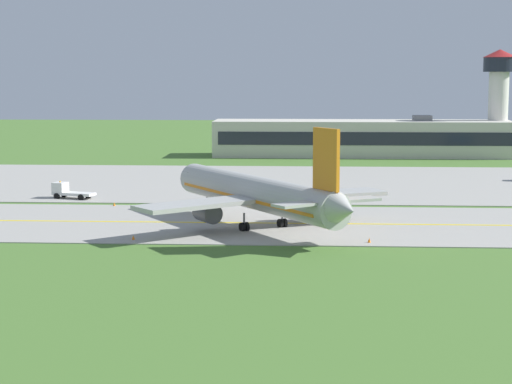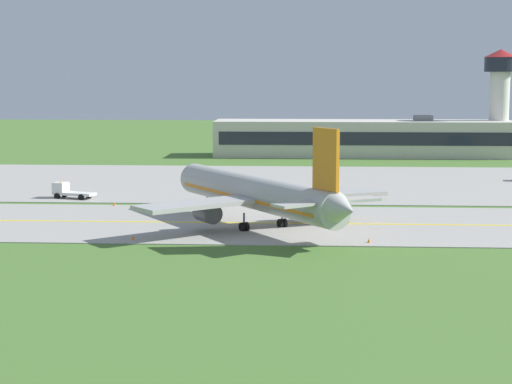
{
  "view_description": "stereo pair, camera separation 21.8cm",
  "coord_description": "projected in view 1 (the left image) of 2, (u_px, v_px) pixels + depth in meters",
  "views": [
    {
      "loc": [
        7.18,
        -105.82,
        18.11
      ],
      "look_at": [
        1.25,
        -0.42,
        4.0
      ],
      "focal_mm": 61.32,
      "sensor_mm": 36.0,
      "label": 1
    },
    {
      "loc": [
        7.4,
        -105.81,
        18.11
      ],
      "look_at": [
        1.25,
        -0.42,
        4.0
      ],
      "focal_mm": 61.32,
      "sensor_mm": 36.0,
      "label": 2
    }
  ],
  "objects": [
    {
      "name": "traffic_cone_near_edge",
      "position": [
        369.0,
        241.0,
        94.83
      ],
      "size": [
        0.44,
        0.44,
        0.6
      ],
      "primitive_type": "cone",
      "color": "orange",
      "rests_on": "ground"
    },
    {
      "name": "traffic_cone_mid_edge",
      "position": [
        114.0,
        204.0,
        121.47
      ],
      "size": [
        0.44,
        0.44,
        0.6
      ],
      "primitive_type": "cone",
      "color": "orange",
      "rests_on": "ground"
    },
    {
      "name": "taxiway_strip",
      "position": [
        246.0,
        223.0,
        107.52
      ],
      "size": [
        240.0,
        28.0,
        0.1
      ],
      "primitive_type": "cube",
      "color": "#9E9B93",
      "rests_on": "ground"
    },
    {
      "name": "control_tower",
      "position": [
        499.0,
        91.0,
        196.17
      ],
      "size": [
        7.6,
        7.6,
        23.92
      ],
      "color": "silver",
      "rests_on": "ground"
    },
    {
      "name": "airplane_lead",
      "position": [
        257.0,
        194.0,
        104.09
      ],
      "size": [
        29.34,
        35.14,
        12.7
      ],
      "color": "#ADADA8",
      "rests_on": "ground"
    },
    {
      "name": "taxiway_centreline",
      "position": [
        246.0,
        223.0,
        107.51
      ],
      "size": [
        220.0,
        0.6,
        0.01
      ],
      "primitive_type": "cube",
      "color": "yellow",
      "rests_on": "taxiway_strip"
    },
    {
      "name": "service_truck_baggage",
      "position": [
        68.0,
        191.0,
        129.13
      ],
      "size": [
        6.72,
        3.83,
        2.59
      ],
      "color": "silver",
      "rests_on": "ground"
    },
    {
      "name": "traffic_cone_far_edge",
      "position": [
        133.0,
        238.0,
        96.51
      ],
      "size": [
        0.44,
        0.44,
        0.6
      ],
      "primitive_type": "cone",
      "color": "orange",
      "rests_on": "ground"
    },
    {
      "name": "ground_plane",
      "position": [
        246.0,
        224.0,
        107.52
      ],
      "size": [
        500.0,
        500.0,
        0.0
      ],
      "primitive_type": "plane",
      "color": "#47702D"
    },
    {
      "name": "apron_pad",
      "position": [
        321.0,
        182.0,
        148.53
      ],
      "size": [
        140.0,
        52.0,
        0.1
      ],
      "primitive_type": "cube",
      "color": "#9E9B93",
      "rests_on": "ground"
    },
    {
      "name": "terminal_building",
      "position": [
        362.0,
        138.0,
        196.85
      ],
      "size": [
        66.68,
        13.37,
        9.24
      ],
      "color": "beige",
      "rests_on": "ground"
    }
  ]
}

